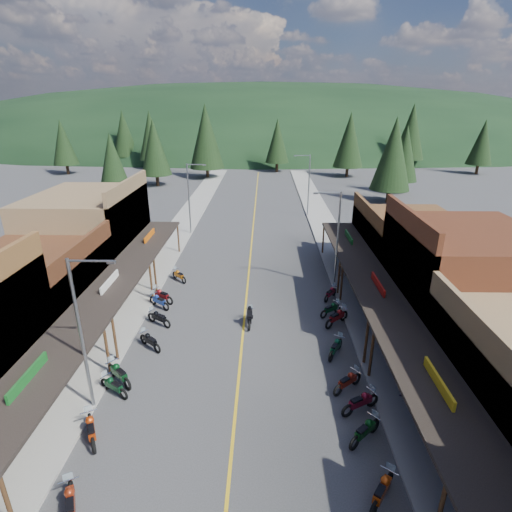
# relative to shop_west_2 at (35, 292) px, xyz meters

# --- Properties ---
(ground) EXTENTS (220.00, 220.00, 0.00)m
(ground) POSITION_rel_shop_west_2_xyz_m (13.75, -1.70, -2.53)
(ground) COLOR #38383A
(ground) RESTS_ON ground
(centerline) EXTENTS (0.15, 90.00, 0.01)m
(centerline) POSITION_rel_shop_west_2_xyz_m (13.75, 18.30, -2.53)
(centerline) COLOR gold
(centerline) RESTS_ON ground
(sidewalk_west) EXTENTS (3.40, 94.00, 0.15)m
(sidewalk_west) POSITION_rel_shop_west_2_xyz_m (5.05, 18.30, -2.46)
(sidewalk_west) COLOR gray
(sidewalk_west) RESTS_ON ground
(sidewalk_east) EXTENTS (3.40, 94.00, 0.15)m
(sidewalk_east) POSITION_rel_shop_west_2_xyz_m (22.45, 18.30, -2.46)
(sidewalk_east) COLOR gray
(sidewalk_east) RESTS_ON ground
(shop_west_2) EXTENTS (10.90, 9.00, 6.20)m
(shop_west_2) POSITION_rel_shop_west_2_xyz_m (0.00, 0.00, 0.00)
(shop_west_2) COLOR #3F2111
(shop_west_2) RESTS_ON ground
(shop_west_3) EXTENTS (10.90, 10.20, 8.20)m
(shop_west_3) POSITION_rel_shop_west_2_xyz_m (-0.03, 9.60, 0.99)
(shop_west_3) COLOR brown
(shop_west_3) RESTS_ON ground
(shop_east_2) EXTENTS (10.90, 9.00, 8.20)m
(shop_east_2) POSITION_rel_shop_west_2_xyz_m (27.54, 0.00, 0.99)
(shop_east_2) COLOR #562B19
(shop_east_2) RESTS_ON ground
(shop_east_3) EXTENTS (10.90, 10.20, 6.20)m
(shop_east_3) POSITION_rel_shop_west_2_xyz_m (27.51, 9.60, -0.00)
(shop_east_3) COLOR #4C2D16
(shop_east_3) RESTS_ON ground
(streetlight_0) EXTENTS (2.16, 0.18, 8.00)m
(streetlight_0) POSITION_rel_shop_west_2_xyz_m (6.80, -7.70, 1.93)
(streetlight_0) COLOR gray
(streetlight_0) RESTS_ON ground
(streetlight_1) EXTENTS (2.16, 0.18, 8.00)m
(streetlight_1) POSITION_rel_shop_west_2_xyz_m (6.80, 20.30, 1.93)
(streetlight_1) COLOR gray
(streetlight_1) RESTS_ON ground
(streetlight_2) EXTENTS (2.16, 0.18, 8.00)m
(streetlight_2) POSITION_rel_shop_west_2_xyz_m (20.71, 6.30, 1.93)
(streetlight_2) COLOR gray
(streetlight_2) RESTS_ON ground
(streetlight_3) EXTENTS (2.16, 0.18, 8.00)m
(streetlight_3) POSITION_rel_shop_west_2_xyz_m (20.71, 28.30, 1.93)
(streetlight_3) COLOR gray
(streetlight_3) RESTS_ON ground
(ridge_hill) EXTENTS (310.00, 140.00, 60.00)m
(ridge_hill) POSITION_rel_shop_west_2_xyz_m (13.75, 133.30, -2.53)
(ridge_hill) COLOR black
(ridge_hill) RESTS_ON ground
(pine_0) EXTENTS (5.04, 5.04, 11.00)m
(pine_0) POSITION_rel_shop_west_2_xyz_m (-26.25, 60.30, 3.95)
(pine_0) COLOR black
(pine_0) RESTS_ON ground
(pine_1) EXTENTS (5.88, 5.88, 12.50)m
(pine_1) POSITION_rel_shop_west_2_xyz_m (-10.25, 68.30, 4.70)
(pine_1) COLOR black
(pine_1) RESTS_ON ground
(pine_2) EXTENTS (6.72, 6.72, 14.00)m
(pine_2) POSITION_rel_shop_west_2_xyz_m (3.75, 56.30, 5.46)
(pine_2) COLOR black
(pine_2) RESTS_ON ground
(pine_3) EXTENTS (5.04, 5.04, 11.00)m
(pine_3) POSITION_rel_shop_west_2_xyz_m (17.75, 64.30, 3.95)
(pine_3) COLOR black
(pine_3) RESTS_ON ground
(pine_4) EXTENTS (5.88, 5.88, 12.50)m
(pine_4) POSITION_rel_shop_west_2_xyz_m (31.75, 58.30, 4.70)
(pine_4) COLOR black
(pine_4) RESTS_ON ground
(pine_5) EXTENTS (6.72, 6.72, 14.00)m
(pine_5) POSITION_rel_shop_west_2_xyz_m (47.75, 70.30, 5.46)
(pine_5) COLOR black
(pine_5) RESTS_ON ground
(pine_6) EXTENTS (5.04, 5.04, 11.00)m
(pine_6) POSITION_rel_shop_west_2_xyz_m (59.75, 62.30, 3.95)
(pine_6) COLOR black
(pine_6) RESTS_ON ground
(pine_7) EXTENTS (5.88, 5.88, 12.50)m
(pine_7) POSITION_rel_shop_west_2_xyz_m (-18.25, 74.30, 4.70)
(pine_7) COLOR black
(pine_7) RESTS_ON ground
(pine_8) EXTENTS (4.48, 4.48, 10.00)m
(pine_8) POSITION_rel_shop_west_2_xyz_m (-8.25, 38.30, 3.44)
(pine_8) COLOR black
(pine_8) RESTS_ON ground
(pine_9) EXTENTS (4.93, 4.93, 10.80)m
(pine_9) POSITION_rel_shop_west_2_xyz_m (37.75, 43.30, 3.85)
(pine_9) COLOR black
(pine_9) RESTS_ON ground
(pine_10) EXTENTS (5.38, 5.38, 11.60)m
(pine_10) POSITION_rel_shop_west_2_xyz_m (-4.25, 48.30, 4.25)
(pine_10) COLOR black
(pine_10) RESTS_ON ground
(pine_11) EXTENTS (5.82, 5.82, 12.40)m
(pine_11) POSITION_rel_shop_west_2_xyz_m (33.75, 36.30, 4.65)
(pine_11) COLOR black
(pine_11) RESTS_ON ground
(bike_west_3) EXTENTS (1.63, 2.31, 1.26)m
(bike_west_3) POSITION_rel_shop_west_2_xyz_m (8.11, -13.25, -1.90)
(bike_west_3) COLOR maroon
(bike_west_3) RESTS_ON ground
(bike_west_4) EXTENTS (1.68, 2.32, 1.27)m
(bike_west_4) POSITION_rel_shop_west_2_xyz_m (7.42, -9.72, -1.90)
(bike_west_4) COLOR #AA320C
(bike_west_4) RESTS_ON ground
(bike_west_5) EXTENTS (2.05, 1.64, 1.15)m
(bike_west_5) POSITION_rel_shop_west_2_xyz_m (7.37, -6.75, -1.96)
(bike_west_5) COLOR #0B371A
(bike_west_5) RESTS_ON ground
(bike_west_6) EXTENTS (2.19, 2.11, 1.30)m
(bike_west_6) POSITION_rel_shop_west_2_xyz_m (7.34, -5.83, -1.88)
(bike_west_6) COLOR #0B3B19
(bike_west_6) RESTS_ON ground
(bike_west_7) EXTENTS (1.98, 1.85, 1.16)m
(bike_west_7) POSITION_rel_shop_west_2_xyz_m (8.13, -2.57, -1.95)
(bike_west_7) COLOR black
(bike_west_7) RESTS_ON ground
(bike_west_8) EXTENTS (2.12, 1.71, 1.19)m
(bike_west_8) POSITION_rel_shop_west_2_xyz_m (7.99, 0.20, -1.94)
(bike_west_8) COLOR black
(bike_west_8) RESTS_ON ground
(bike_west_9) EXTENTS (2.08, 1.82, 1.19)m
(bike_west_9) POSITION_rel_shop_west_2_xyz_m (7.39, 2.63, -1.94)
(bike_west_9) COLOR navy
(bike_west_9) RESTS_ON ground
(bike_west_10) EXTENTS (2.21, 1.76, 1.23)m
(bike_west_10) POSITION_rel_shop_west_2_xyz_m (7.40, 3.50, -1.92)
(bike_west_10) COLOR maroon
(bike_west_10) RESTS_ON ground
(bike_west_11) EXTENTS (1.82, 1.88, 1.12)m
(bike_west_11) POSITION_rel_shop_west_2_xyz_m (7.92, 7.36, -1.97)
(bike_west_11) COLOR #C1650D
(bike_west_11) RESTS_ON ground
(bike_east_3) EXTENTS (1.86, 2.17, 1.24)m
(bike_east_3) POSITION_rel_shop_west_2_xyz_m (19.63, -12.47, -1.92)
(bike_east_3) COLOR #B83F0D
(bike_east_3) RESTS_ON ground
(bike_east_4) EXTENTS (2.06, 1.96, 1.22)m
(bike_east_4) POSITION_rel_shop_west_2_xyz_m (19.67, -9.53, -1.92)
(bike_east_4) COLOR #0B3B13
(bike_east_4) RESTS_ON ground
(bike_east_5) EXTENTS (2.27, 1.68, 1.25)m
(bike_east_5) POSITION_rel_shop_west_2_xyz_m (19.87, -7.72, -1.91)
(bike_east_5) COLOR maroon
(bike_east_5) RESTS_ON ground
(bike_east_6) EXTENTS (2.04, 1.84, 1.18)m
(bike_east_6) POSITION_rel_shop_west_2_xyz_m (19.54, -6.15, -1.94)
(bike_east_6) COLOR maroon
(bike_east_6) RESTS_ON ground
(bike_east_7) EXTENTS (1.62, 2.16, 1.19)m
(bike_east_7) POSITION_rel_shop_west_2_xyz_m (19.43, -3.03, -1.94)
(bike_east_7) COLOR #0D4528
(bike_east_7) RESTS_ON ground
(bike_east_8) EXTENTS (2.18, 2.10, 1.30)m
(bike_east_8) POSITION_rel_shop_west_2_xyz_m (20.09, 0.48, -1.88)
(bike_east_8) COLOR maroon
(bike_east_8) RESTS_ON ground
(bike_east_9) EXTENTS (1.94, 1.70, 1.11)m
(bike_east_9) POSITION_rel_shop_west_2_xyz_m (19.89, 1.76, -1.98)
(bike_east_9) COLOR #0D441F
(bike_east_9) RESTS_ON ground
(bike_east_10) EXTENTS (1.60, 1.94, 1.09)m
(bike_east_10) POSITION_rel_shop_west_2_xyz_m (20.25, 4.31, -1.99)
(bike_east_10) COLOR maroon
(bike_east_10) RESTS_ON ground
(rider_on_bike) EXTENTS (0.70, 2.04, 1.54)m
(rider_on_bike) POSITION_rel_shop_west_2_xyz_m (14.17, 0.35, -1.91)
(rider_on_bike) COLOR black
(rider_on_bike) RESTS_ON ground
(pedestrian_east_a) EXTENTS (0.54, 0.69, 1.69)m
(pedestrian_east_a) POSITION_rel_shop_west_2_xyz_m (22.26, -6.59, -1.54)
(pedestrian_east_a) COLOR #282233
(pedestrian_east_a) RESTS_ON sidewalk_east
(pedestrian_east_b) EXTENTS (0.88, 0.63, 1.63)m
(pedestrian_east_b) POSITION_rel_shop_west_2_xyz_m (21.88, 8.50, -1.57)
(pedestrian_east_b) COLOR brown
(pedestrian_east_b) RESTS_ON sidewalk_east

